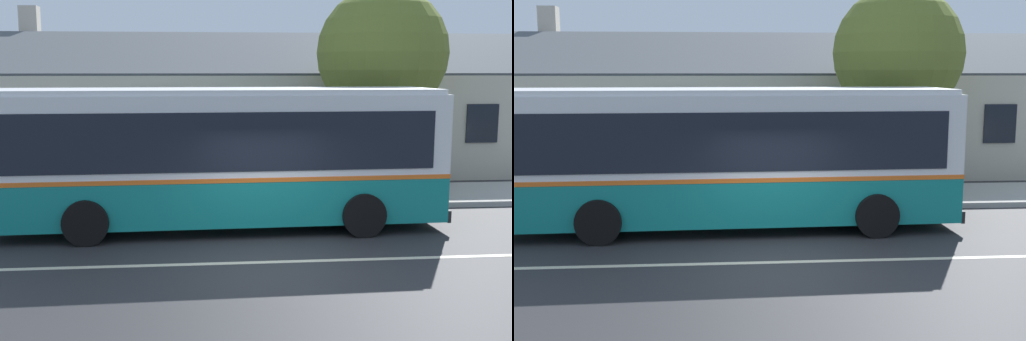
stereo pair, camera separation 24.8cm
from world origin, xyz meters
TOP-DOWN VIEW (x-y plane):
  - ground_plane at (0.00, 0.00)m, footprint 300.00×300.00m
  - sidewalk_far at (0.00, 6.00)m, footprint 60.00×3.00m
  - lane_divider_stripe at (0.00, 0.00)m, footprint 60.00×0.16m
  - community_building at (-0.85, 13.54)m, footprint 26.34×9.88m
  - transit_bus at (-0.98, 2.90)m, footprint 10.66×2.95m
  - bench_by_building at (-6.68, 5.57)m, footprint 1.82×0.51m
  - street_tree_primary at (4.14, 6.91)m, footprint 3.91×3.91m
  - bus_stop_sign at (4.61, 4.99)m, footprint 0.36×0.07m

SIDE VIEW (x-z plane):
  - ground_plane at x=0.00m, z-range 0.00..0.00m
  - lane_divider_stripe at x=0.00m, z-range 0.00..0.01m
  - sidewalk_far at x=0.00m, z-range 0.00..0.15m
  - bench_by_building at x=-6.68m, z-range 0.11..1.05m
  - bus_stop_sign at x=4.61m, z-range 0.44..2.84m
  - transit_bus at x=-0.98m, z-range 0.12..3.44m
  - community_building at x=-0.85m, z-range -1.21..5.00m
  - street_tree_primary at x=4.14m, z-range 1.04..7.24m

